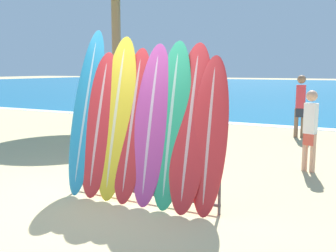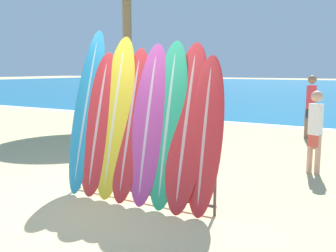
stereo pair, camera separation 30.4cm
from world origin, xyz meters
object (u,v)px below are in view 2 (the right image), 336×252
Objects in this scene: surfboard_slot_2 at (115,117)px; surfboard_slot_3 at (130,124)px; surfboard_slot_0 at (87,111)px; person_far_right at (315,129)px; surfboard_slot_6 at (186,127)px; surfboard_slot_5 at (168,125)px; surfboard_slot_4 at (148,124)px; person_near_water at (311,104)px; surfboard_rack at (140,165)px; person_far_left at (215,101)px; surfboard_slot_7 at (205,136)px; surfboard_slot_1 at (99,124)px.

surfboard_slot_3 is (0.28, -0.01, -0.09)m from surfboard_slot_2.
person_far_right is at bearing 44.00° from surfboard_slot_0.
surfboard_slot_0 is 1.77m from surfboard_slot_6.
surfboard_slot_5 reaches higher than surfboard_slot_3.
surfboard_slot_6 reaches higher than person_far_right.
surfboard_slot_4 is 1.30× the size of person_near_water.
surfboard_slot_2 is 1.05× the size of surfboard_slot_4.
person_far_right is at bearing 63.39° from surfboard_slot_5.
person_far_left is (-1.67, 6.43, 0.40)m from surfboard_rack.
surfboard_slot_0 reaches higher than surfboard_slot_4.
person_near_water is (0.06, 6.60, -0.09)m from surfboard_slot_7.
surfboard_slot_0 is 4.04m from person_far_right.
surfboard_slot_5 is 0.58m from surfboard_slot_7.
surfboard_slot_0 is at bearing 178.93° from surfboard_slot_6.
surfboard_slot_6 is at bearing -91.96° from person_far_right.
surfboard_rack is at bearing -2.79° from surfboard_slot_0.
surfboard_slot_1 is 0.96× the size of surfboard_slot_6.
surfboard_slot_0 reaches higher than surfboard_slot_3.
surfboard_slot_0 is at bearing 178.22° from surfboard_slot_7.
surfboard_slot_1 is 0.98× the size of surfboard_slot_3.
person_far_left is 5.05m from person_far_right.
surfboard_slot_0 is 1.21× the size of surfboard_slot_7.
person_far_left is (-2.13, 6.41, -0.22)m from surfboard_slot_5.
surfboard_rack is 1.25m from surfboard_slot_0.
surfboard_slot_7 is 6.60m from person_near_water.
person_far_left is at bearing 154.49° from person_far_right.
surfboard_slot_4 is (0.89, 0.01, 0.05)m from surfboard_slot_1.
surfboard_rack is 1.09× the size of surfboard_slot_3.
surfboard_slot_1 is 1.27× the size of person_far_left.
surfboard_slot_0 reaches higher than surfboard_rack.
surfboard_slot_3 is (-0.16, 0.01, 0.58)m from surfboard_rack.
surfboard_slot_7 is (0.57, -0.03, -0.10)m from surfboard_slot_5.
surfboard_rack is 6.69m from person_near_water.
surfboard_slot_3 is 6.59m from person_far_left.
surfboard_slot_4 is at bearing 1.03° from surfboard_rack.
surfboard_slot_1 is 1.25× the size of person_near_water.
surfboard_slot_2 is at bearing 179.52° from surfboard_slot_6.
surfboard_slot_4 is 6.68m from person_far_left.
person_far_right is (1.87, 2.84, 0.30)m from surfboard_rack.
surfboard_slot_4 is 0.99× the size of surfboard_slot_5.
surfboard_slot_4 is 1.33× the size of person_far_left.
surfboard_slot_2 reaches higher than person_far_right.
surfboard_slot_7 reaches higher than surfboard_rack.
person_near_water is (0.34, 6.57, -0.18)m from surfboard_slot_6.
surfboard_rack is 3.42m from person_far_right.
surfboard_slot_7 is 1.20× the size of person_near_water.
surfboard_slot_3 reaches higher than person_near_water.
surfboard_slot_1 is 1.04× the size of surfboard_slot_7.
surfboard_slot_4 is (0.32, -0.01, 0.03)m from surfboard_slot_3.
surfboard_slot_0 is at bearing 177.53° from surfboard_slot_3.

